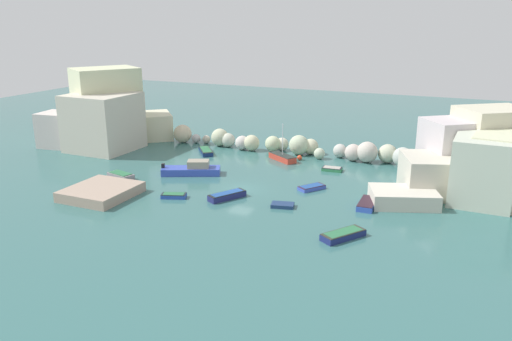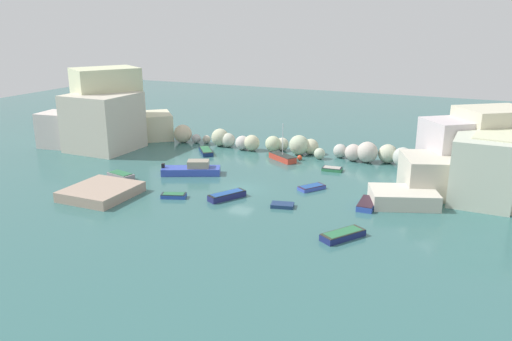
{
  "view_description": "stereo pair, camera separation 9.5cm",
  "coord_description": "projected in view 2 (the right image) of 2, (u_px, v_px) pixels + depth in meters",
  "views": [
    {
      "loc": [
        23.2,
        -48.14,
        18.2
      ],
      "look_at": [
        0.0,
        4.19,
        1.0
      ],
      "focal_mm": 35.94,
      "sensor_mm": 36.0,
      "label": 1
    },
    {
      "loc": [
        23.29,
        -48.1,
        18.2
      ],
      "look_at": [
        0.0,
        4.19,
        1.0
      ],
      "focal_mm": 35.94,
      "sensor_mm": 36.0,
      "label": 2
    }
  ],
  "objects": [
    {
      "name": "moored_boat_1",
      "position": [
        332.0,
        169.0,
        63.12
      ],
      "size": [
        2.48,
        1.56,
        0.43
      ],
      "rotation": [
        0.0,
        0.0,
        0.08
      ],
      "color": "#307E4D",
      "rests_on": "cove_water"
    },
    {
      "name": "moored_boat_9",
      "position": [
        121.0,
        176.0,
        60.14
      ],
      "size": [
        3.56,
        2.27,
        0.68
      ],
      "rotation": [
        0.0,
        0.0,
        6.03
      ],
      "color": "gray",
      "rests_on": "cove_water"
    },
    {
      "name": "moored_boat_11",
      "position": [
        282.0,
        157.0,
        67.58
      ],
      "size": [
        4.43,
        3.6,
        4.96
      ],
      "rotation": [
        0.0,
        0.0,
        2.56
      ],
      "color": "#CB3F2E",
      "rests_on": "cove_water"
    },
    {
      "name": "cliff_headland_right",
      "position": [
        498.0,
        167.0,
        53.88
      ],
      "size": [
        21.51,
        23.57,
        8.6
      ],
      "color": "beige",
      "rests_on": "ground"
    },
    {
      "name": "moored_boat_2",
      "position": [
        107.0,
        199.0,
        52.65
      ],
      "size": [
        3.2,
        1.49,
        0.53
      ],
      "rotation": [
        0.0,
        0.0,
        3.27
      ],
      "color": "white",
      "rests_on": "cove_water"
    },
    {
      "name": "moored_boat_10",
      "position": [
        367.0,
        204.0,
        51.11
      ],
      "size": [
        1.64,
        3.81,
        0.6
      ],
      "rotation": [
        0.0,
        0.0,
        1.6
      ],
      "color": "blue",
      "rests_on": "cove_water"
    },
    {
      "name": "channel_buoy",
      "position": [
        300.0,
        158.0,
        67.78
      ],
      "size": [
        0.67,
        0.67,
        0.67
      ],
      "primitive_type": "sphere",
      "color": "#E04C28",
      "rests_on": "cove_water"
    },
    {
      "name": "cliff_headland_left",
      "position": [
        107.0,
        119.0,
        76.44
      ],
      "size": [
        16.76,
        19.21,
        11.18
      ],
      "color": "beige",
      "rests_on": "ground"
    },
    {
      "name": "stone_dock",
      "position": [
        101.0,
        192.0,
        53.98
      ],
      "size": [
        6.42,
        6.97,
        1.06
      ],
      "primitive_type": "cube",
      "rotation": [
        0.0,
        0.0,
        0.0
      ],
      "color": "tan",
      "rests_on": "ground"
    },
    {
      "name": "cove_water",
      "position": [
        241.0,
        189.0,
        56.39
      ],
      "size": [
        160.0,
        160.0,
        0.0
      ],
      "primitive_type": "plane",
      "color": "#366867",
      "rests_on": "ground"
    },
    {
      "name": "moored_boat_8",
      "position": [
        227.0,
        195.0,
        53.34
      ],
      "size": [
        3.07,
        4.2,
        0.68
      ],
      "rotation": [
        0.0,
        0.0,
        1.06
      ],
      "color": "navy",
      "rests_on": "cove_water"
    },
    {
      "name": "moored_boat_3",
      "position": [
        343.0,
        235.0,
        43.81
      ],
      "size": [
        3.45,
        4.19,
        0.62
      ],
      "rotation": [
        0.0,
        0.0,
        0.98
      ],
      "color": "navy",
      "rests_on": "cove_water"
    },
    {
      "name": "moored_boat_0",
      "position": [
        312.0,
        187.0,
        56.25
      ],
      "size": [
        2.78,
        3.21,
        0.45
      ],
      "rotation": [
        0.0,
        0.0,
        4.11
      ],
      "color": "#3D54BF",
      "rests_on": "cove_water"
    },
    {
      "name": "rock_breakwater",
      "position": [
        292.0,
        145.0,
        70.66
      ],
      "size": [
        34.94,
        3.85,
        2.73
      ],
      "color": "beige",
      "rests_on": "ground"
    },
    {
      "name": "moored_boat_5",
      "position": [
        282.0,
        205.0,
        51.08
      ],
      "size": [
        2.49,
        1.85,
        0.37
      ],
      "rotation": [
        0.0,
        0.0,
        3.37
      ],
      "color": "navy",
      "rests_on": "cove_water"
    },
    {
      "name": "moored_boat_7",
      "position": [
        206.0,
        151.0,
        71.15
      ],
      "size": [
        3.71,
        4.17,
        0.6
      ],
      "rotation": [
        0.0,
        0.0,
        5.38
      ],
      "color": "navy",
      "rests_on": "cove_water"
    },
    {
      "name": "moored_boat_4",
      "position": [
        174.0,
        195.0,
        53.66
      ],
      "size": [
        2.81,
        1.96,
        0.47
      ],
      "rotation": [
        0.0,
        0.0,
        0.35
      ],
      "color": "#2B4EB6",
      "rests_on": "cove_water"
    },
    {
      "name": "moored_boat_6",
      "position": [
        193.0,
        169.0,
        61.6
      ],
      "size": [
        7.24,
        4.91,
        1.71
      ],
      "rotation": [
        0.0,
        0.0,
        0.43
      ],
      "color": "#364EBE",
      "rests_on": "cove_water"
    }
  ]
}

